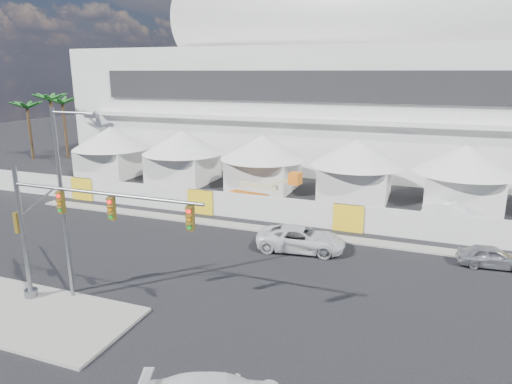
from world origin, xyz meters
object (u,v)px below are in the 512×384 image
at_px(pickup_curb, 301,239).
at_px(streetlight_median, 65,193).
at_px(lot_car_a, 453,212).
at_px(boom_lift, 254,196).
at_px(traffic_mast, 59,231).
at_px(sedan_silver, 492,257).

xyz_separation_m(pickup_curb, streetlight_median, (-9.02, -10.43, 4.85)).
bearing_deg(lot_car_a, boom_lift, 116.78).
relative_size(traffic_mast, streetlight_median, 1.09).
bearing_deg(sedan_silver, lot_car_a, 6.98).
distance_m(sedan_silver, boom_lift, 19.03).
xyz_separation_m(sedan_silver, pickup_curb, (-11.32, -1.48, 0.13)).
bearing_deg(traffic_mast, lot_car_a, 49.55).
relative_size(pickup_curb, traffic_mast, 0.55).
distance_m(sedan_silver, lot_car_a, 8.87).
bearing_deg(lot_car_a, streetlight_median, 158.29).
distance_m(lot_car_a, traffic_mast, 28.37).
bearing_deg(traffic_mast, pickup_curb, 51.97).
bearing_deg(lot_car_a, pickup_curb, 157.24).
relative_size(pickup_curb, lot_car_a, 1.30).
height_order(lot_car_a, streetlight_median, streetlight_median).
relative_size(sedan_silver, boom_lift, 0.55).
relative_size(sedan_silver, traffic_mast, 0.37).
distance_m(lot_car_a, boom_lift, 15.99).
xyz_separation_m(pickup_curb, lot_car_a, (9.45, 10.15, -0.07)).
bearing_deg(sedan_silver, boom_lift, 63.77).
xyz_separation_m(streetlight_median, boom_lift, (2.58, 18.74, -4.70)).
relative_size(traffic_mast, boom_lift, 1.49).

